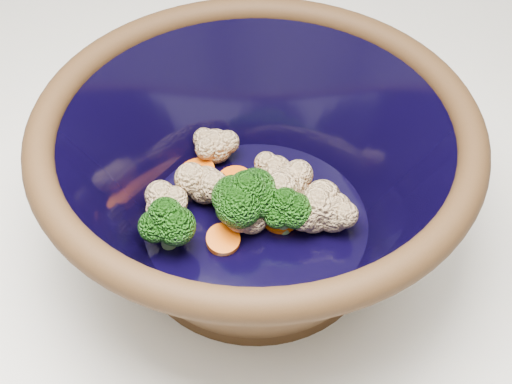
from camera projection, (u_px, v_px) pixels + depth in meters
mixing_bowl at (256, 180)px, 0.51m from camera, size 0.39×0.39×0.14m
vegetable_pile at (245, 197)px, 0.53m from camera, size 0.15×0.13×0.06m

